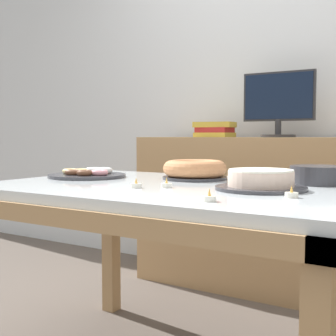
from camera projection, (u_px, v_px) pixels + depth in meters
name	position (u px, v px, depth m)	size (l,w,h in m)	color
wall_back	(295.00, 77.00, 2.94)	(8.00, 0.10, 2.60)	silver
dining_table	(174.00, 210.00, 1.76)	(1.42, 0.95, 0.74)	silver
sideboard	(277.00, 215.00, 2.75)	(1.72, 0.44, 0.92)	tan
computer_monitor	(278.00, 104.00, 2.71)	(0.42, 0.20, 0.38)	#262628
book_stack	(215.00, 130.00, 2.93)	(0.26, 0.19, 0.09)	#B29933
cake_chocolate_round	(261.00, 181.00, 1.60)	(0.31, 0.31, 0.07)	#333338
cake_golden_bundt	(195.00, 170.00, 1.98)	(0.27, 0.27, 0.08)	#333338
pastry_platter	(88.00, 174.00, 2.08)	(0.34, 0.34, 0.04)	#333338
plate_stack	(318.00, 175.00, 1.78)	(0.21, 0.21, 0.07)	#333338
tealight_near_cakes	(291.00, 194.00, 1.39)	(0.04, 0.04, 0.04)	silver
tealight_left_edge	(136.00, 185.00, 1.66)	(0.04, 0.04, 0.04)	silver
tealight_right_edge	(209.00, 198.00, 1.31)	(0.04, 0.04, 0.04)	silver
tealight_centre	(167.00, 185.00, 1.66)	(0.04, 0.04, 0.04)	silver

